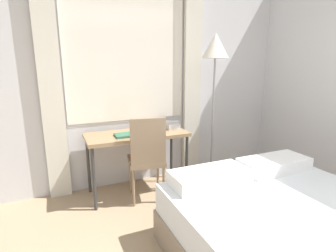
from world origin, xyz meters
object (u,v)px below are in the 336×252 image
desk_chair (147,155)px  telephone (172,125)px  book (124,135)px  desk (137,139)px  standing_lamp (215,56)px

desk_chair → telephone: desk_chair is taller
telephone → book: bearing=-169.6°
desk → standing_lamp: bearing=-6.4°
desk_chair → telephone: size_ratio=5.59×
desk → desk_chair: 0.29m
desk → telephone: 0.49m
desk_chair → desk: bearing=107.6°
standing_lamp → telephone: (-0.50, 0.15, -0.85)m
desk → telephone: (0.48, 0.04, 0.11)m
desk_chair → telephone: (0.44, 0.29, 0.24)m
telephone → book: 0.66m
book → desk: bearing=24.6°
desk → book: (-0.17, -0.08, 0.08)m
desk → standing_lamp: (0.98, -0.11, 0.96)m
telephone → standing_lamp: bearing=-16.6°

